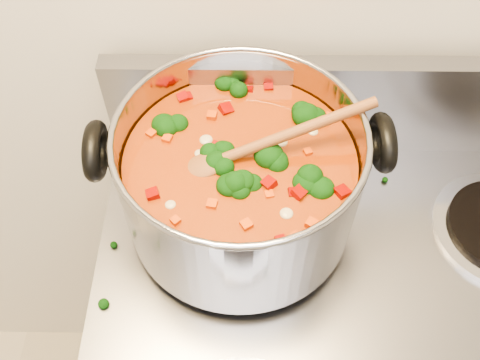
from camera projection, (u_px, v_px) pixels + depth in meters
The scene contains 3 objects.
stockpot at pixel (240, 179), 0.67m from camera, with size 0.35×0.30×0.18m.
wooden_spoon at pixel (247, 150), 0.62m from camera, with size 0.24×0.09×0.08m.
cooktop_crumbs at pixel (243, 229), 0.73m from camera, with size 0.35×0.32×0.01m.
Camera 1 is at (-0.11, 0.92, 1.55)m, focal length 40.00 mm.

